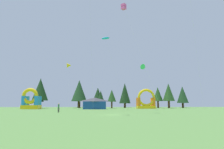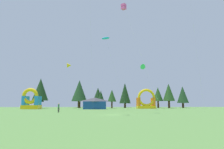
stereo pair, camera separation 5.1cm
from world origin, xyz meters
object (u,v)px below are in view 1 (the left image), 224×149
Objects in this scene: kite_pink_box at (124,7)px; festival_tent at (95,103)px; kite_yellow_delta at (69,65)px; inflatable_yellow_castle at (31,102)px; kite_green_delta at (144,67)px; inflatable_red_slide at (146,102)px; person_left_edge at (59,107)px; kite_cyan_parafoil at (106,38)px.

kite_pink_box is 3.22× the size of festival_tent.
kite_yellow_delta is 2.15× the size of inflatable_yellow_castle.
kite_yellow_delta is at bearing 164.62° from kite_green_delta.
kite_green_delta is at bearing 66.93° from kite_pink_box.
kite_green_delta is at bearing -102.62° from inflatable_red_slide.
person_left_edge is at bearing -86.73° from kite_yellow_delta.
kite_pink_box is at bearing -79.42° from kite_cyan_parafoil.
kite_yellow_delta is 0.66× the size of kite_cyan_parafoil.
kite_pink_box is 1.05× the size of kite_cyan_parafoil.
inflatable_yellow_castle is (-11.76, 3.69, -10.56)m from kite_yellow_delta.
kite_cyan_parafoil is at bearing -61.85° from festival_tent.
inflatable_yellow_castle is at bearing 163.89° from kite_green_delta.
inflatable_red_slide is at bearing 39.50° from kite_cyan_parafoil.
inflatable_red_slide reaches higher than festival_tent.
kite_green_delta is 1.95× the size of inflatable_yellow_castle.
inflatable_yellow_castle is 0.94× the size of festival_tent.
kite_pink_box is at bearing 125.94° from person_left_edge.
person_left_edge is at bearing 165.41° from kite_pink_box.
inflatable_red_slide is 1.01× the size of inflatable_yellow_castle.
kite_pink_box is at bearing -74.81° from festival_tent.
kite_green_delta is 13.61m from kite_cyan_parafoil.
kite_pink_box reaches higher than inflatable_yellow_castle.
inflatable_red_slide is at bearing 16.54° from kite_yellow_delta.
kite_pink_box reaches higher than inflatable_red_slide.
kite_cyan_parafoil reaches higher than inflatable_yellow_castle.
kite_yellow_delta is 2.01× the size of festival_tent.
festival_tent is (-3.16, 5.90, -18.28)m from kite_cyan_parafoil.
inflatable_yellow_castle is (-12.84, 22.47, 1.13)m from person_left_edge.
inflatable_red_slide is (24.01, 7.13, -10.58)m from kite_yellow_delta.
kite_green_delta reaches higher than festival_tent.
kite_green_delta is at bearing -10.77° from kite_cyan_parafoil.
kite_yellow_delta is at bearing -164.66° from festival_tent.
festival_tent is at bearing -162.91° from inflatable_red_slide.
inflatable_yellow_castle is 19.39m from festival_tent.
inflatable_red_slide is (2.90, 12.94, -9.22)m from kite_green_delta.
kite_yellow_delta is (-14.14, 22.18, -8.29)m from kite_pink_box.
inflatable_red_slide is at bearing 77.38° from kite_green_delta.
kite_cyan_parafoil is at bearing -18.49° from inflatable_yellow_castle.
person_left_edge is at bearing -107.27° from festival_tent.
inflatable_yellow_castle is at bearing -174.51° from inflatable_red_slide.
inflatable_red_slide is at bearing 17.09° from festival_tent.
inflatable_yellow_castle is at bearing 162.58° from kite_yellow_delta.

